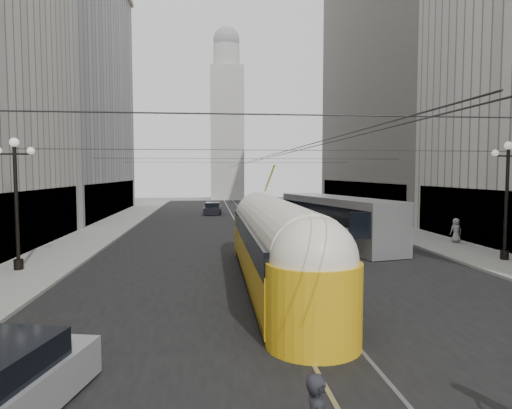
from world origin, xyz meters
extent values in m
cube|color=black|center=(0.00, 32.50, 0.00)|extent=(20.00, 85.00, 0.02)
cube|color=gray|center=(-12.00, 36.00, 0.07)|extent=(4.00, 72.00, 0.15)
cube|color=gray|center=(12.00, 36.00, 0.07)|extent=(4.00, 72.00, 0.15)
cube|color=gray|center=(-0.75, 32.50, 0.00)|extent=(0.12, 85.00, 0.04)
cube|color=gray|center=(0.75, 32.50, 0.00)|extent=(0.12, 85.00, 0.04)
cube|color=black|center=(-14.05, 24.00, 2.00)|extent=(0.10, 18.00, 3.60)
cube|color=#999999|center=(-20.00, 48.00, 14.00)|extent=(12.00, 28.00, 28.00)
cube|color=black|center=(-14.05, 48.00, 2.00)|extent=(0.10, 25.20, 3.60)
cube|color=black|center=(14.05, 22.00, 2.00)|extent=(0.10, 18.00, 3.60)
cube|color=#514C47|center=(20.00, 48.00, 16.00)|extent=(12.00, 32.00, 32.00)
cube|color=black|center=(14.05, 48.00, 2.00)|extent=(0.10, 28.80, 3.60)
cube|color=#B2AFA8|center=(0.00, 80.00, 12.00)|extent=(6.00, 6.00, 24.00)
cylinder|color=#B2AFA8|center=(0.00, 80.00, 26.00)|extent=(4.80, 4.80, 4.00)
sphere|color=gray|center=(0.00, 80.00, 28.96)|extent=(4.80, 4.80, 4.80)
cylinder|color=black|center=(-12.60, 18.00, 3.15)|extent=(0.18, 0.18, 6.00)
cylinder|color=black|center=(-12.60, 18.00, 0.40)|extent=(0.44, 0.44, 0.50)
cylinder|color=black|center=(-12.60, 18.00, 5.75)|extent=(1.60, 0.08, 0.08)
sphere|color=white|center=(-12.60, 18.00, 6.30)|extent=(0.44, 0.44, 0.44)
sphere|color=white|center=(-11.85, 18.00, 5.90)|extent=(0.36, 0.36, 0.36)
cylinder|color=black|center=(12.60, 18.00, 3.15)|extent=(0.18, 0.18, 6.00)
cylinder|color=black|center=(12.60, 18.00, 0.40)|extent=(0.44, 0.44, 0.50)
cylinder|color=black|center=(12.60, 18.00, 5.75)|extent=(1.60, 0.08, 0.08)
sphere|color=white|center=(12.60, 18.00, 6.30)|extent=(0.44, 0.44, 0.44)
sphere|color=white|center=(11.85, 18.00, 5.90)|extent=(0.36, 0.36, 0.36)
cylinder|color=black|center=(0.00, 4.00, 6.00)|extent=(25.00, 0.03, 0.03)
cylinder|color=black|center=(0.00, 18.00, 6.00)|extent=(25.00, 0.03, 0.03)
cylinder|color=black|center=(0.00, 32.00, 6.00)|extent=(25.00, 0.03, 0.03)
cylinder|color=black|center=(0.00, 46.00, 6.00)|extent=(25.00, 0.03, 0.03)
cylinder|color=black|center=(0.00, 36.00, 5.80)|extent=(0.03, 72.00, 0.03)
cylinder|color=black|center=(0.40, 36.00, 5.80)|extent=(0.03, 72.00, 0.03)
cube|color=gold|center=(-0.50, 14.42, 1.09)|extent=(2.74, 14.54, 1.76)
cube|color=black|center=(-0.50, 14.42, 0.26)|extent=(2.74, 14.11, 0.31)
cube|color=black|center=(-0.50, 14.42, 2.23)|extent=(2.76, 14.32, 0.88)
cylinder|color=silver|center=(-0.50, 14.42, 2.54)|extent=(2.42, 14.32, 2.39)
cylinder|color=gold|center=(-0.48, 7.25, 1.19)|extent=(2.70, 2.70, 2.39)
sphere|color=silver|center=(-0.48, 7.25, 2.44)|extent=(2.49, 2.49, 2.49)
cylinder|color=gold|center=(-0.52, 21.58, 1.19)|extent=(2.70, 2.70, 2.39)
sphere|color=silver|center=(-0.52, 21.58, 2.44)|extent=(2.49, 2.49, 2.49)
sphere|color=#FFF2BF|center=(-0.48, 6.10, 0.88)|extent=(0.36, 0.36, 0.36)
cube|color=#A2A4A8|center=(5.26, 25.10, 1.63)|extent=(5.42, 12.92, 3.16)
cube|color=black|center=(5.26, 25.10, 2.16)|extent=(5.34, 12.50, 1.16)
cube|color=black|center=(5.26, 18.82, 2.00)|extent=(2.39, 0.64, 1.48)
cylinder|color=black|center=(3.95, 20.86, 0.53)|extent=(0.30, 1.05, 1.05)
cylinder|color=black|center=(6.58, 20.86, 0.53)|extent=(0.30, 1.05, 1.05)
cylinder|color=black|center=(3.95, 29.34, 0.53)|extent=(0.30, 1.05, 1.05)
cylinder|color=black|center=(6.58, 29.34, 0.53)|extent=(0.30, 1.05, 1.05)
cylinder|color=black|center=(-6.59, 5.54, 0.35)|extent=(0.22, 0.70, 0.70)
cube|color=white|center=(3.06, 41.17, 0.47)|extent=(3.29, 4.81, 0.79)
cube|color=black|center=(3.06, 41.17, 1.03)|extent=(2.37, 2.86, 0.75)
cylinder|color=black|center=(2.23, 39.65, 0.32)|extent=(0.22, 0.63, 0.63)
cylinder|color=black|center=(3.88, 39.65, 0.32)|extent=(0.22, 0.63, 0.63)
cylinder|color=black|center=(2.23, 42.68, 0.32)|extent=(0.22, 0.63, 0.63)
cylinder|color=black|center=(3.88, 42.68, 0.32)|extent=(0.22, 0.63, 0.63)
cube|color=black|center=(-2.92, 48.50, 0.47)|extent=(2.20, 4.53, 0.78)
cube|color=black|center=(-2.92, 48.50, 1.02)|extent=(1.80, 2.55, 0.73)
cylinder|color=black|center=(-3.73, 47.01, 0.31)|extent=(0.22, 0.62, 0.62)
cylinder|color=black|center=(-2.11, 47.01, 0.31)|extent=(0.22, 0.62, 0.62)
cylinder|color=black|center=(-3.73, 49.99, 0.31)|extent=(0.22, 0.62, 0.62)
cylinder|color=black|center=(-2.11, 49.99, 0.31)|extent=(0.22, 0.62, 0.62)
imported|color=gray|center=(13.19, 23.95, 0.98)|extent=(0.83, 0.53, 1.65)
camera|label=1|loc=(-3.35, -4.98, 4.86)|focal=32.00mm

